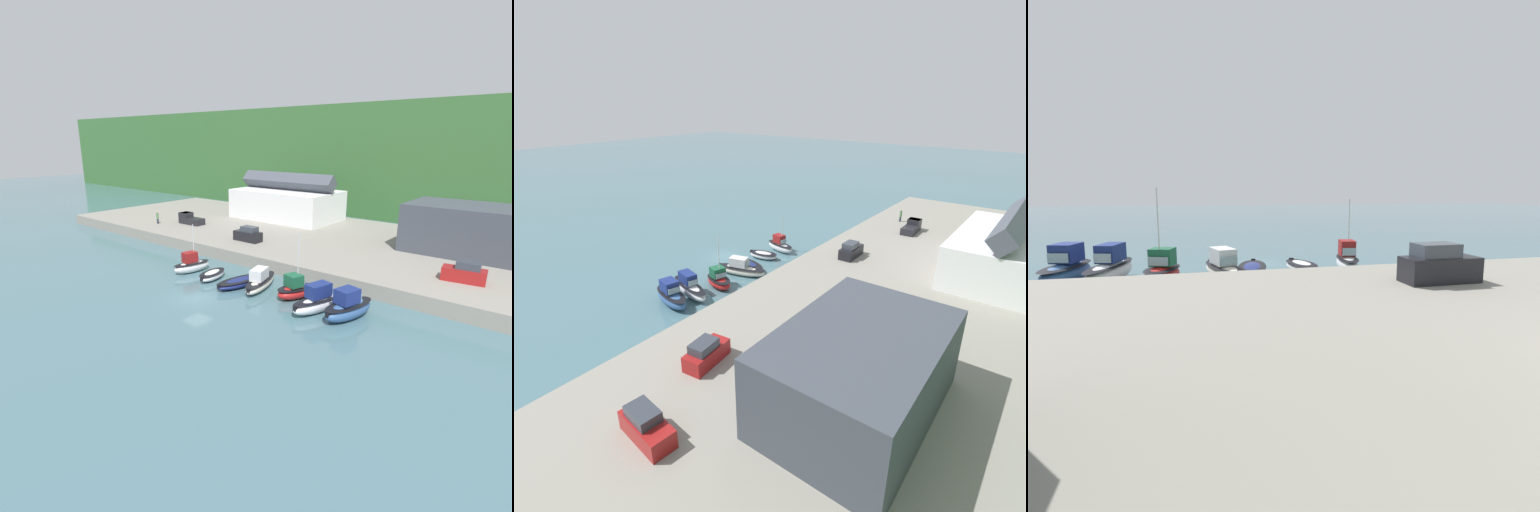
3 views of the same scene
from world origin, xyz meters
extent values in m
plane|color=#476B75|center=(0.00, 0.00, 0.00)|extent=(320.00, 320.00, 0.00)
cube|color=#386633|center=(0.00, 83.31, 11.50)|extent=(240.00, 63.14, 23.01)
cube|color=gray|center=(0.00, 27.07, 0.84)|extent=(94.34, 31.61, 1.68)
cube|color=white|center=(-13.27, 34.79, 4.32)|extent=(18.57, 11.65, 5.28)
cube|color=#474C56|center=(-13.27, 34.79, 8.57)|extent=(18.94, 3.22, 3.22)
cube|color=#3D424C|center=(18.40, 30.23, 4.79)|extent=(14.51, 9.68, 6.22)
cube|color=slate|center=(18.40, 25.45, 4.79)|extent=(13.78, 0.10, 3.73)
ellipsoid|color=silver|center=(-6.79, 5.43, 0.69)|extent=(2.49, 5.03, 1.37)
ellipsoid|color=black|center=(-6.79, 5.43, 1.17)|extent=(2.57, 5.13, 0.12)
cube|color=maroon|center=(-6.84, 5.20, 2.00)|extent=(1.49, 1.88, 1.24)
cube|color=#8CA5B2|center=(-6.65, 6.17, 1.81)|extent=(1.07, 0.31, 0.62)
cylinder|color=silver|center=(-6.72, 5.79, 3.70)|extent=(0.10, 0.10, 4.66)
ellipsoid|color=silver|center=(-2.93, 5.16, 0.50)|extent=(2.64, 4.51, 1.00)
ellipsoid|color=black|center=(-2.93, 5.16, 0.85)|extent=(2.73, 4.61, 0.12)
cube|color=black|center=(-2.57, 3.18, 0.70)|extent=(0.40, 0.34, 0.56)
ellipsoid|color=navy|center=(1.19, 5.49, 0.47)|extent=(3.26, 6.41, 0.94)
ellipsoid|color=black|center=(1.19, 5.49, 0.80)|extent=(3.36, 6.54, 0.12)
cube|color=black|center=(0.64, 2.64, 0.66)|extent=(0.41, 0.34, 0.56)
ellipsoid|color=white|center=(3.40, 6.37, 0.61)|extent=(3.59, 6.92, 1.22)
ellipsoid|color=black|center=(3.40, 6.37, 1.04)|extent=(3.69, 7.07, 0.12)
cube|color=silver|center=(3.49, 6.05, 1.83)|extent=(1.96, 2.62, 1.21)
cube|color=#8CA5B2|center=(3.13, 7.32, 1.64)|extent=(1.22, 0.43, 0.60)
cube|color=black|center=(4.26, 3.32, 0.86)|extent=(0.42, 0.37, 0.56)
ellipsoid|color=red|center=(7.88, 6.55, 0.68)|extent=(3.28, 4.66, 1.36)
ellipsoid|color=black|center=(7.88, 6.55, 1.15)|extent=(3.38, 4.77, 0.12)
cube|color=#195638|center=(7.82, 6.35, 1.98)|extent=(1.96, 1.88, 1.24)
cube|color=#8CA5B2|center=(8.08, 7.20, 1.79)|extent=(1.40, 0.52, 0.62)
cylinder|color=silver|center=(7.98, 6.86, 4.12)|extent=(0.10, 0.10, 5.53)
ellipsoid|color=white|center=(11.61, 5.36, 0.78)|extent=(3.45, 7.04, 1.57)
ellipsoid|color=black|center=(11.61, 5.36, 1.33)|extent=(3.55, 7.19, 0.12)
cube|color=navy|center=(11.53, 5.03, 2.21)|extent=(1.90, 2.64, 1.29)
cube|color=#8CA5B2|center=(11.87, 6.33, 2.02)|extent=(1.20, 0.40, 0.65)
cube|color=black|center=(10.80, 2.23, 1.10)|extent=(0.42, 0.36, 0.56)
ellipsoid|color=#33568E|center=(14.47, 5.47, 0.84)|extent=(3.41, 6.08, 1.67)
ellipsoid|color=black|center=(14.47, 5.47, 1.42)|extent=(3.52, 6.22, 0.12)
cube|color=navy|center=(14.40, 5.19, 2.33)|extent=(2.01, 2.33, 1.32)
cube|color=#8CA5B2|center=(14.68, 6.32, 2.13)|extent=(1.40, 0.44, 0.66)
cube|color=black|center=(13.82, 2.82, 1.17)|extent=(0.42, 0.36, 0.56)
cube|color=black|center=(-7.49, 16.94, 2.38)|extent=(4.21, 1.83, 1.40)
cube|color=#333842|center=(-7.18, 16.94, 3.46)|extent=(2.32, 1.55, 0.76)
cube|color=maroon|center=(21.12, 18.05, 2.38)|extent=(4.38, 2.28, 1.40)
cube|color=#333842|center=(21.44, 18.09, 3.46)|extent=(2.47, 1.79, 0.76)
cube|color=black|center=(-22.39, 19.93, 2.23)|extent=(3.56, 2.08, 1.10)
cube|color=black|center=(-24.41, 19.88, 2.63)|extent=(1.94, 1.95, 1.90)
cube|color=#2D333D|center=(-24.41, 19.88, 3.33)|extent=(1.66, 1.84, 0.50)
cylinder|color=#232838|center=(-27.86, 16.34, 2.11)|extent=(0.32, 0.32, 0.85)
cylinder|color=#4C7A4C|center=(-27.86, 16.34, 3.06)|extent=(0.40, 0.40, 1.05)
sphere|color=tan|center=(-27.86, 16.34, 3.70)|extent=(0.24, 0.24, 0.24)
camera|label=1|loc=(29.39, -25.91, 15.87)|focal=28.00mm
camera|label=2|loc=(39.94, 38.87, 22.34)|focal=28.00mm
camera|label=3|loc=(5.82, 35.95, 6.63)|focal=28.00mm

